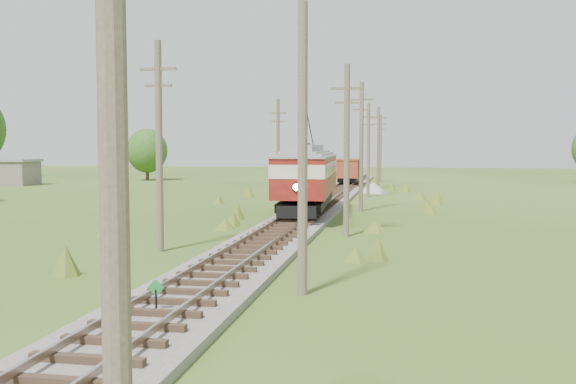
% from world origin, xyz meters
% --- Properties ---
extents(ground, '(260.00, 260.00, 0.00)m').
position_xyz_m(ground, '(0.00, 0.00, 0.00)').
color(ground, '#285018').
rests_on(ground, ground).
extents(railbed_main, '(3.60, 96.00, 0.57)m').
position_xyz_m(railbed_main, '(0.00, 34.00, 0.19)').
color(railbed_main, '#605B54').
rests_on(railbed_main, ground).
extents(switch_marker, '(0.45, 0.06, 1.08)m').
position_xyz_m(switch_marker, '(-0.20, 1.50, 0.63)').
color(switch_marker, black).
rests_on(switch_marker, ground).
extents(streetcar, '(3.88, 13.58, 6.16)m').
position_xyz_m(streetcar, '(0.00, 26.98, 2.82)').
color(streetcar, black).
rests_on(streetcar, ground).
extents(gondola, '(2.72, 7.90, 2.60)m').
position_xyz_m(gondola, '(0.00, 58.74, 1.97)').
color(gondola, black).
rests_on(gondola, ground).
extents(gravel_pile, '(2.96, 3.14, 1.08)m').
position_xyz_m(gravel_pile, '(3.34, 49.22, 0.50)').
color(gravel_pile, gray).
rests_on(gravel_pile, ground).
extents(utility_pole_r_0, '(1.60, 0.30, 8.50)m').
position_xyz_m(utility_pole_r_0, '(3.20, -8.00, 4.37)').
color(utility_pole_r_0, brown).
rests_on(utility_pole_r_0, ground).
extents(utility_pole_r_1, '(0.30, 0.30, 8.80)m').
position_xyz_m(utility_pole_r_1, '(3.10, 5.00, 4.40)').
color(utility_pole_r_1, brown).
rests_on(utility_pole_r_1, ground).
extents(utility_pole_r_2, '(1.60, 0.30, 8.60)m').
position_xyz_m(utility_pole_r_2, '(3.30, 18.00, 4.42)').
color(utility_pole_r_2, brown).
rests_on(utility_pole_r_2, ground).
extents(utility_pole_r_3, '(1.60, 0.30, 9.00)m').
position_xyz_m(utility_pole_r_3, '(3.20, 31.00, 4.63)').
color(utility_pole_r_3, brown).
rests_on(utility_pole_r_3, ground).
extents(utility_pole_r_4, '(1.60, 0.30, 8.40)m').
position_xyz_m(utility_pole_r_4, '(3.00, 44.00, 4.32)').
color(utility_pole_r_4, brown).
rests_on(utility_pole_r_4, ground).
extents(utility_pole_r_5, '(1.60, 0.30, 8.90)m').
position_xyz_m(utility_pole_r_5, '(3.40, 57.00, 4.58)').
color(utility_pole_r_5, brown).
rests_on(utility_pole_r_5, ground).
extents(utility_pole_r_6, '(1.60, 0.30, 8.70)m').
position_xyz_m(utility_pole_r_6, '(3.20, 70.00, 4.47)').
color(utility_pole_r_6, brown).
rests_on(utility_pole_r_6, ground).
extents(utility_pole_l_a, '(1.60, 0.30, 9.00)m').
position_xyz_m(utility_pole_l_a, '(-4.20, 12.00, 4.63)').
color(utility_pole_l_a, brown).
rests_on(utility_pole_l_a, ground).
extents(utility_pole_l_b, '(1.60, 0.30, 8.60)m').
position_xyz_m(utility_pole_l_b, '(-4.50, 40.00, 4.42)').
color(utility_pole_l_b, brown).
rests_on(utility_pole_l_b, ground).
extents(tree_mid_a, '(5.46, 5.46, 7.03)m').
position_xyz_m(tree_mid_a, '(-28.00, 68.00, 4.02)').
color(tree_mid_a, '#38281C').
rests_on(tree_mid_a, ground).
extents(shed, '(6.40, 4.40, 3.10)m').
position_xyz_m(shed, '(-40.00, 55.00, 1.57)').
color(shed, slate).
rests_on(shed, ground).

